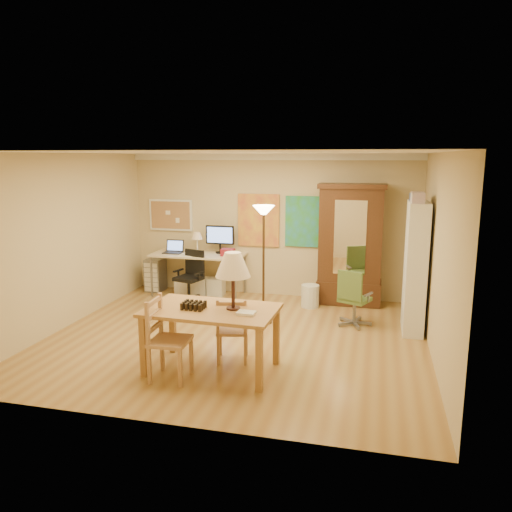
% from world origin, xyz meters
% --- Properties ---
extents(floor, '(5.50, 5.50, 0.00)m').
position_xyz_m(floor, '(0.00, 0.00, 0.00)').
color(floor, olive).
rests_on(floor, ground).
extents(crown_molding, '(5.50, 0.08, 0.12)m').
position_xyz_m(crown_molding, '(0.00, 2.46, 2.64)').
color(crown_molding, white).
rests_on(crown_molding, floor).
extents(corkboard, '(0.90, 0.04, 0.62)m').
position_xyz_m(corkboard, '(-2.05, 2.47, 1.50)').
color(corkboard, tan).
rests_on(corkboard, floor).
extents(art_panel_left, '(0.80, 0.04, 1.00)m').
position_xyz_m(art_panel_left, '(-0.25, 2.47, 1.45)').
color(art_panel_left, yellow).
rests_on(art_panel_left, floor).
extents(art_panel_right, '(0.75, 0.04, 0.95)m').
position_xyz_m(art_panel_right, '(0.65, 2.47, 1.45)').
color(art_panel_right, teal).
rests_on(art_panel_right, floor).
extents(dining_table, '(1.65, 1.03, 1.51)m').
position_xyz_m(dining_table, '(0.12, -1.13, 0.96)').
color(dining_table, brown).
rests_on(dining_table, floor).
extents(ladder_chair_back, '(0.48, 0.46, 0.87)m').
position_xyz_m(ladder_chair_back, '(0.19, -0.82, 0.41)').
color(ladder_chair_back, '#9D6948').
rests_on(ladder_chair_back, floor).
extents(ladder_chair_left, '(0.47, 0.49, 1.01)m').
position_xyz_m(ladder_chair_left, '(-0.42, -1.50, 0.47)').
color(ladder_chair_left, '#9D6948').
rests_on(ladder_chair_left, floor).
extents(torchiere_lamp, '(0.35, 0.35, 1.90)m').
position_xyz_m(torchiere_lamp, '(0.23, 0.80, 1.52)').
color(torchiere_lamp, '#402B19').
rests_on(torchiere_lamp, floor).
extents(computer_desk, '(1.78, 0.78, 1.35)m').
position_xyz_m(computer_desk, '(-1.32, 2.16, 0.49)').
color(computer_desk, beige).
rests_on(computer_desk, floor).
extents(office_chair_black, '(0.58, 0.58, 0.94)m').
position_xyz_m(office_chair_black, '(-1.37, 1.67, 0.25)').
color(office_chair_black, black).
rests_on(office_chair_black, floor).
extents(office_chair_green, '(0.56, 0.56, 0.92)m').
position_xyz_m(office_chair_green, '(1.66, 0.99, 0.24)').
color(office_chair_green, slate).
rests_on(office_chair_green, floor).
extents(drawer_cart, '(0.32, 0.39, 0.65)m').
position_xyz_m(drawer_cart, '(-2.31, 2.18, 0.32)').
color(drawer_cart, slate).
rests_on(drawer_cart, floor).
extents(armoire, '(1.18, 0.56, 2.18)m').
position_xyz_m(armoire, '(1.51, 2.24, 0.95)').
color(armoire, '#37220F').
rests_on(armoire, floor).
extents(bookshelf, '(0.30, 0.80, 1.99)m').
position_xyz_m(bookshelf, '(2.55, 0.97, 0.99)').
color(bookshelf, white).
rests_on(bookshelf, floor).
extents(wastebin, '(0.32, 0.32, 0.40)m').
position_xyz_m(wastebin, '(0.85, 1.83, 0.20)').
color(wastebin, silver).
rests_on(wastebin, floor).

